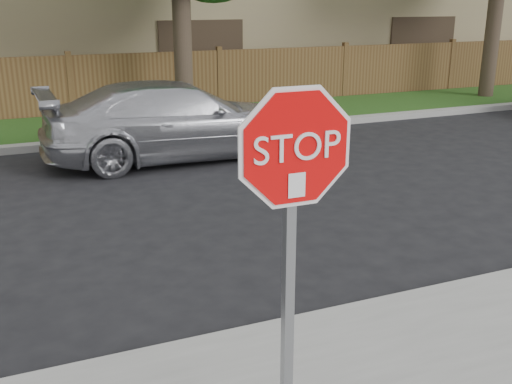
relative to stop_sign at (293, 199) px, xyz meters
name	(u,v)px	position (x,y,z in m)	size (l,w,h in m)	color
ground	(218,341)	(0.00, 1.48, -1.83)	(90.00, 90.00, 0.00)	black
far_curb	(91,142)	(0.00, 9.63, -1.75)	(70.00, 0.30, 0.15)	gray
grass_strip	(81,128)	(0.00, 11.28, -1.77)	(70.00, 3.00, 0.12)	#1E4714
fence	(71,87)	(0.00, 12.88, -1.03)	(70.00, 0.12, 1.60)	#4F341C
stop_sign	(293,199)	(0.00, 0.00, 0.00)	(1.01, 0.13, 2.55)	gray
sedan_right	(177,120)	(1.44, 7.99, -1.09)	(2.07, 5.10, 1.48)	#BABBC2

